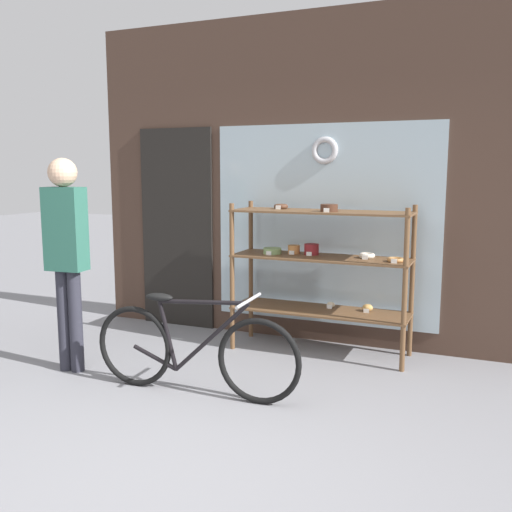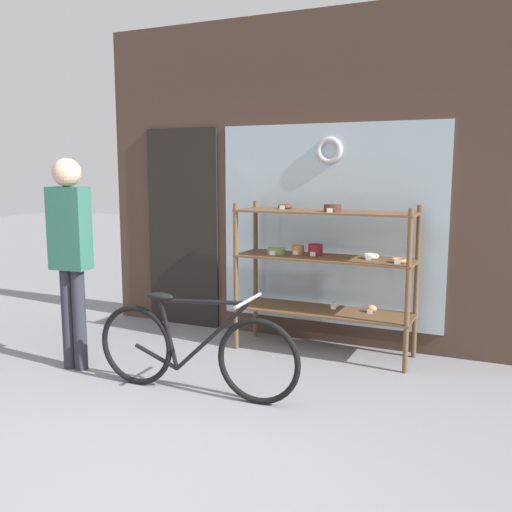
% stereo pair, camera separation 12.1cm
% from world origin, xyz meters
% --- Properties ---
extents(ground_plane, '(30.00, 30.00, 0.00)m').
position_xyz_m(ground_plane, '(0.00, 0.00, 0.00)').
color(ground_plane, gray).
extents(storefront_facade, '(4.51, 0.13, 3.13)m').
position_xyz_m(storefront_facade, '(-0.05, 2.80, 1.52)').
color(storefront_facade, '#473328').
rests_on(storefront_facade, ground_plane).
extents(display_case, '(1.61, 0.48, 1.37)m').
position_xyz_m(display_case, '(0.27, 2.43, 0.85)').
color(display_case, brown).
rests_on(display_case, ground_plane).
extents(bicycle, '(1.66, 0.46, 0.77)m').
position_xyz_m(bicycle, '(-0.31, 1.10, 0.34)').
color(bicycle, black).
rests_on(bicycle, ground_plane).
extents(pedestrian, '(0.34, 0.23, 1.77)m').
position_xyz_m(pedestrian, '(-1.51, 1.16, 1.05)').
color(pedestrian, '#282833').
rests_on(pedestrian, ground_plane).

